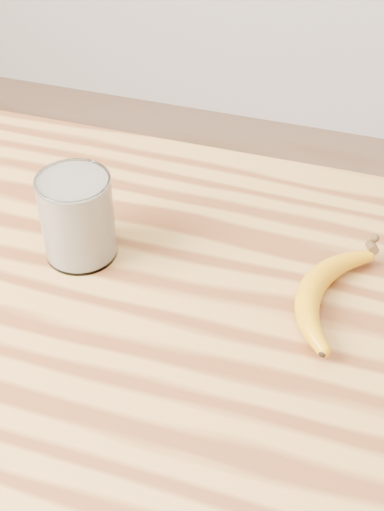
% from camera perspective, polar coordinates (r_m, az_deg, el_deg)
% --- Properties ---
extents(table, '(1.20, 0.80, 0.90)m').
position_cam_1_polar(table, '(0.87, 1.27, -13.89)').
color(table, '#B6833E').
rests_on(table, ground).
extents(smoothie_glass, '(0.09, 0.09, 0.11)m').
position_cam_1_polar(smoothie_glass, '(0.87, -9.18, 3.07)').
color(smoothie_glass, white).
rests_on(smoothie_glass, table).
extents(banana, '(0.13, 0.26, 0.03)m').
position_cam_1_polar(banana, '(0.83, 9.54, -2.59)').
color(banana, orange).
rests_on(banana, table).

